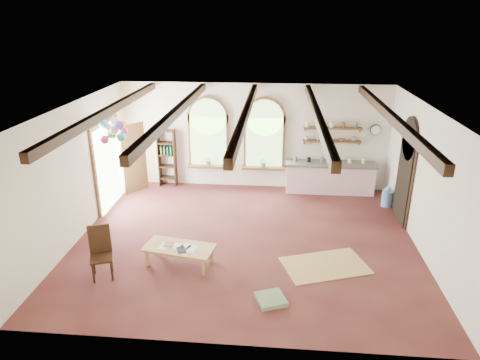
# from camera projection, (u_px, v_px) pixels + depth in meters

# --- Properties ---
(floor) EXTENTS (8.00, 8.00, 0.00)m
(floor) POSITION_uv_depth(u_px,v_px,m) (245.00, 240.00, 10.27)
(floor) COLOR brown
(floor) RESTS_ON ground
(ceiling_beams) EXTENTS (6.20, 6.80, 0.18)m
(ceiling_beams) POSITION_uv_depth(u_px,v_px,m) (246.00, 113.00, 9.15)
(ceiling_beams) COLOR #342210
(ceiling_beams) RESTS_ON ceiling
(window_left) EXTENTS (1.30, 0.28, 2.20)m
(window_left) POSITION_uv_depth(u_px,v_px,m) (208.00, 135.00, 12.97)
(window_left) COLOR brown
(window_left) RESTS_ON floor
(window_right) EXTENTS (1.30, 0.28, 2.20)m
(window_right) POSITION_uv_depth(u_px,v_px,m) (264.00, 136.00, 12.83)
(window_right) COLOR brown
(window_right) RESTS_ON floor
(left_doorway) EXTENTS (0.10, 1.90, 2.50)m
(left_doorway) POSITION_uv_depth(u_px,v_px,m) (109.00, 165.00, 11.85)
(left_doorway) COLOR brown
(left_doorway) RESTS_ON floor
(right_doorway) EXTENTS (0.10, 1.30, 2.40)m
(right_doorway) POSITION_uv_depth(u_px,v_px,m) (404.00, 180.00, 10.94)
(right_doorway) COLOR black
(right_doorway) RESTS_ON floor
(kitchen_counter) EXTENTS (2.68, 0.62, 0.94)m
(kitchen_counter) POSITION_uv_depth(u_px,v_px,m) (330.00, 177.00, 12.88)
(kitchen_counter) COLOR silver
(kitchen_counter) RESTS_ON floor
(wall_shelf_lower) EXTENTS (1.70, 0.24, 0.04)m
(wall_shelf_lower) POSITION_uv_depth(u_px,v_px,m) (332.00, 141.00, 12.66)
(wall_shelf_lower) COLOR brown
(wall_shelf_lower) RESTS_ON wall_back
(wall_shelf_upper) EXTENTS (1.70, 0.24, 0.04)m
(wall_shelf_upper) POSITION_uv_depth(u_px,v_px,m) (333.00, 128.00, 12.51)
(wall_shelf_upper) COLOR brown
(wall_shelf_upper) RESTS_ON wall_back
(wall_clock) EXTENTS (0.32, 0.04, 0.32)m
(wall_clock) POSITION_uv_depth(u_px,v_px,m) (376.00, 130.00, 12.49)
(wall_clock) COLOR black
(wall_clock) RESTS_ON wall_back
(bookshelf) EXTENTS (0.53, 0.32, 1.80)m
(bookshelf) POSITION_uv_depth(u_px,v_px,m) (167.00, 158.00, 13.25)
(bookshelf) COLOR #342210
(bookshelf) RESTS_ON floor
(coffee_table) EXTENTS (1.60, 0.95, 0.43)m
(coffee_table) POSITION_uv_depth(u_px,v_px,m) (179.00, 249.00, 9.15)
(coffee_table) COLOR tan
(coffee_table) RESTS_ON floor
(side_chair) EXTENTS (0.56, 0.56, 1.11)m
(side_chair) POSITION_uv_depth(u_px,v_px,m) (102.00, 263.00, 8.74)
(side_chair) COLOR #342210
(side_chair) RESTS_ON floor
(floor_mat) EXTENTS (2.02, 1.60, 0.02)m
(floor_mat) POSITION_uv_depth(u_px,v_px,m) (325.00, 265.00, 9.22)
(floor_mat) COLOR tan
(floor_mat) RESTS_ON floor
(floor_cushion) EXTENTS (0.67, 0.67, 0.09)m
(floor_cushion) POSITION_uv_depth(u_px,v_px,m) (271.00, 299.00, 8.07)
(floor_cushion) COLOR #6D8A5F
(floor_cushion) RESTS_ON floor
(water_jug_a) EXTENTS (0.32, 0.32, 0.63)m
(water_jug_a) POSITION_uv_depth(u_px,v_px,m) (356.00, 184.00, 12.89)
(water_jug_a) COLOR #6195D0
(water_jug_a) RESTS_ON floor
(water_jug_b) EXTENTS (0.31, 0.31, 0.60)m
(water_jug_b) POSITION_uv_depth(u_px,v_px,m) (387.00, 197.00, 12.00)
(water_jug_b) COLOR #6195D0
(water_jug_b) RESTS_ON floor
(balloon_cluster) EXTENTS (0.74, 0.78, 1.14)m
(balloon_cluster) POSITION_uv_depth(u_px,v_px,m) (114.00, 131.00, 10.71)
(balloon_cluster) COLOR white
(balloon_cluster) RESTS_ON floor
(table_book) EXTENTS (0.17, 0.25, 0.02)m
(table_book) POSITION_uv_depth(u_px,v_px,m) (165.00, 244.00, 9.23)
(table_book) COLOR olive
(table_book) RESTS_ON coffee_table
(tablet) EXTENTS (0.25, 0.30, 0.01)m
(tablet) POSITION_uv_depth(u_px,v_px,m) (181.00, 250.00, 9.00)
(tablet) COLOR black
(tablet) RESTS_ON coffee_table
(potted_plant_left) EXTENTS (0.27, 0.23, 0.30)m
(potted_plant_left) POSITION_uv_depth(u_px,v_px,m) (209.00, 161.00, 13.16)
(potted_plant_left) COLOR #598C4C
(potted_plant_left) RESTS_ON window_left
(potted_plant_right) EXTENTS (0.27, 0.23, 0.30)m
(potted_plant_right) POSITION_uv_depth(u_px,v_px,m) (264.00, 162.00, 13.02)
(potted_plant_right) COLOR #598C4C
(potted_plant_right) RESTS_ON window_right
(shelf_cup_a) EXTENTS (0.12, 0.10, 0.10)m
(shelf_cup_a) POSITION_uv_depth(u_px,v_px,m) (306.00, 138.00, 12.69)
(shelf_cup_a) COLOR white
(shelf_cup_a) RESTS_ON wall_shelf_lower
(shelf_cup_b) EXTENTS (0.10, 0.10, 0.09)m
(shelf_cup_b) POSITION_uv_depth(u_px,v_px,m) (318.00, 139.00, 12.66)
(shelf_cup_b) COLOR beige
(shelf_cup_b) RESTS_ON wall_shelf_lower
(shelf_bowl_a) EXTENTS (0.22, 0.22, 0.05)m
(shelf_bowl_a) POSITION_uv_depth(u_px,v_px,m) (330.00, 140.00, 12.64)
(shelf_bowl_a) COLOR beige
(shelf_bowl_a) RESTS_ON wall_shelf_lower
(shelf_bowl_b) EXTENTS (0.20, 0.20, 0.06)m
(shelf_bowl_b) POSITION_uv_depth(u_px,v_px,m) (342.00, 140.00, 12.61)
(shelf_bowl_b) COLOR #8C664C
(shelf_bowl_b) RESTS_ON wall_shelf_lower
(shelf_vase) EXTENTS (0.18, 0.18, 0.19)m
(shelf_vase) POSITION_uv_depth(u_px,v_px,m) (354.00, 138.00, 12.56)
(shelf_vase) COLOR slate
(shelf_vase) RESTS_ON wall_shelf_lower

